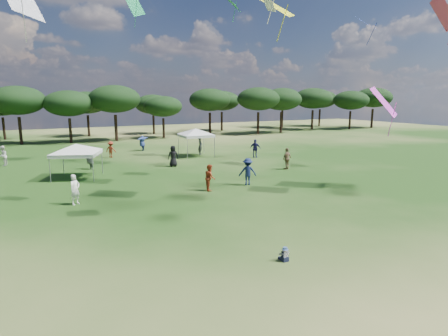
{
  "coord_description": "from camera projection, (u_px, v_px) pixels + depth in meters",
  "views": [
    {
      "loc": [
        -7.67,
        -8.41,
        5.95
      ],
      "look_at": [
        -0.07,
        6.0,
        2.86
      ],
      "focal_mm": 30.0,
      "sensor_mm": 36.0,
      "label": 1
    }
  ],
  "objects": [
    {
      "name": "tent_right",
      "position": [
        196.0,
        130.0,
        37.69
      ],
      "size": [
        6.1,
        6.1,
        3.14
      ],
      "rotation": [
        0.0,
        0.0,
        -0.06
      ],
      "color": "gray",
      "rests_on": "ground"
    },
    {
      "name": "toddler",
      "position": [
        285.0,
        255.0,
        13.77
      ],
      "size": [
        0.35,
        0.4,
        0.54
      ],
      "rotation": [
        0.0,
        0.0,
        -0.01
      ],
      "color": "black",
      "rests_on": "ground"
    },
    {
      "name": "tent_left",
      "position": [
        76.0,
        146.0,
        27.62
      ],
      "size": [
        5.89,
        5.89,
        2.85
      ],
      "rotation": [
        0.0,
        0.0,
        -0.38
      ],
      "color": "gray",
      "rests_on": "ground"
    },
    {
      "name": "festival_crowd",
      "position": [
        116.0,
        160.0,
        30.48
      ],
      "size": [
        29.01,
        21.89,
        1.93
      ],
      "color": "#9B7C54",
      "rests_on": "ground"
    },
    {
      "name": "tree_line",
      "position": [
        104.0,
        101.0,
        53.21
      ],
      "size": [
        108.78,
        17.63,
        7.77
      ],
      "color": "black",
      "rests_on": "ground"
    },
    {
      "name": "ground",
      "position": [
        313.0,
        287.0,
        11.94
      ],
      "size": [
        140.0,
        140.0,
        0.0
      ],
      "primitive_type": "plane",
      "color": "#224615",
      "rests_on": "ground"
    }
  ]
}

